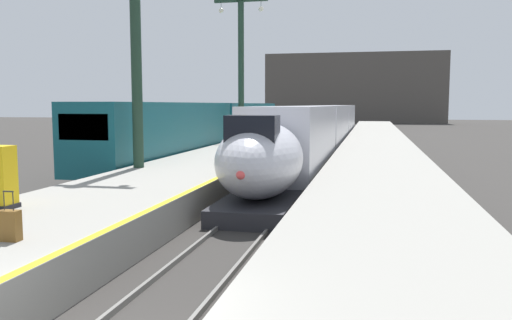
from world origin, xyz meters
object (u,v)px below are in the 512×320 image
station_column_mid (135,17)px  rolling_suitcase (10,225)px  regional_train_adjacent (212,125)px  highspeed_train_main (325,126)px  station_column_far (241,56)px

station_column_mid → rolling_suitcase: 13.35m
regional_train_adjacent → rolling_suitcase: bearing=-80.4°
highspeed_train_main → rolling_suitcase: highspeed_train_main is taller
regional_train_adjacent → rolling_suitcase: 29.68m
regional_train_adjacent → station_column_mid: station_column_mid is taller
highspeed_train_main → station_column_mid: station_column_mid is taller
station_column_far → regional_train_adjacent: bearing=-174.3°
highspeed_train_main → regional_train_adjacent: (-8.10, -3.69, 0.17)m
regional_train_adjacent → station_column_mid: 18.46m
station_column_mid → rolling_suitcase: bearing=-76.8°
regional_train_adjacent → rolling_suitcase: (4.94, -29.26, -0.77)m
station_column_mid → rolling_suitcase: size_ratio=10.64×
highspeed_train_main → station_column_mid: 22.71m
station_column_far → rolling_suitcase: (2.74, -29.47, -5.90)m
station_column_mid → station_column_far: bearing=90.0°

